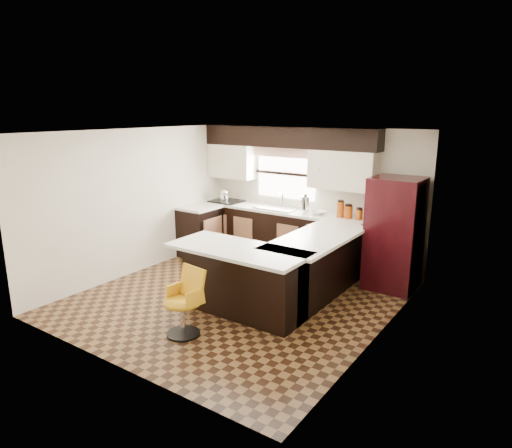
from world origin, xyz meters
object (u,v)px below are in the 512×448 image
Objects in this scene: refrigerator at (394,234)px; bar_chair at (182,303)px; peninsula_long at (313,269)px; peninsula_return at (244,282)px.

bar_chair is at bearing -118.01° from refrigerator.
peninsula_return is (-0.53, -0.97, 0.00)m from peninsula_long.
bar_chair is at bearing -104.99° from peninsula_return.
refrigerator is at bearing 70.25° from bar_chair.
peninsula_long is at bearing 76.13° from bar_chair.
refrigerator is at bearing 53.02° from peninsula_long.
refrigerator is (0.81, 1.08, 0.41)m from peninsula_long.
peninsula_return is 0.96m from bar_chair.
peninsula_long is at bearing 61.70° from peninsula_return.
peninsula_long is 2.05m from bar_chair.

